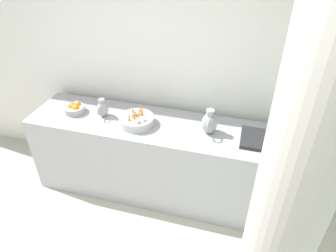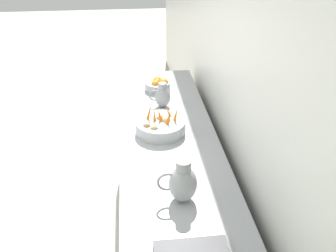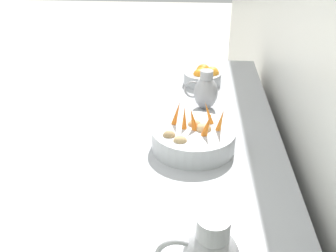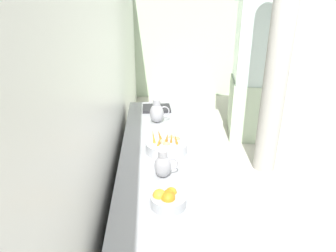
{
  "view_description": "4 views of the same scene",
  "coord_description": "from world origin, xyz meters",
  "px_view_note": "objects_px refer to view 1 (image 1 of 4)",
  "views": [
    {
      "loc": [
        0.93,
        0.91,
        2.63
      ],
      "look_at": [
        -1.32,
        0.28,
        1.05
      ],
      "focal_mm": 32.65,
      "sensor_mm": 36.0,
      "label": 1
    },
    {
      "loc": [
        -1.26,
        2.16,
        2.26
      ],
      "look_at": [
        -1.48,
        0.16,
        1.1
      ],
      "focal_mm": 39.82,
      "sensor_mm": 36.0,
      "label": 2
    },
    {
      "loc": [
        -1.45,
        1.32,
        1.77
      ],
      "look_at": [
        -1.35,
        -0.11,
        1.0
      ],
      "focal_mm": 41.5,
      "sensor_mm": 36.0,
      "label": 3
    },
    {
      "loc": [
        -1.6,
        -2.18,
        1.96
      ],
      "look_at": [
        -1.42,
        0.18,
        1.04
      ],
      "focal_mm": 29.47,
      "sensor_mm": 36.0,
      "label": 4
    }
  ],
  "objects_px": {
    "metal_pitcher_short": "(103,109)",
    "orange_bowl": "(75,108)",
    "vegetable_colander": "(137,120)",
    "metal_pitcher_tall": "(209,123)",
    "support_column": "(279,236)"
  },
  "relations": [
    {
      "from": "vegetable_colander",
      "to": "metal_pitcher_short",
      "type": "height_order",
      "value": "metal_pitcher_short"
    },
    {
      "from": "metal_pitcher_short",
      "to": "orange_bowl",
      "type": "bearing_deg",
      "value": -88.59
    },
    {
      "from": "support_column",
      "to": "vegetable_colander",
      "type": "bearing_deg",
      "value": -139.83
    },
    {
      "from": "vegetable_colander",
      "to": "orange_bowl",
      "type": "xyz_separation_m",
      "value": [
        -0.04,
        -0.72,
        -0.0
      ]
    },
    {
      "from": "orange_bowl",
      "to": "support_column",
      "type": "bearing_deg",
      "value": 52.42
    },
    {
      "from": "vegetable_colander",
      "to": "support_column",
      "type": "height_order",
      "value": "support_column"
    },
    {
      "from": "vegetable_colander",
      "to": "orange_bowl",
      "type": "bearing_deg",
      "value": -93.4
    },
    {
      "from": "metal_pitcher_tall",
      "to": "vegetable_colander",
      "type": "bearing_deg",
      "value": -85.92
    },
    {
      "from": "vegetable_colander",
      "to": "metal_pitcher_tall",
      "type": "xyz_separation_m",
      "value": [
        -0.05,
        0.72,
        0.07
      ]
    },
    {
      "from": "orange_bowl",
      "to": "support_column",
      "type": "distance_m",
      "value": 2.53
    },
    {
      "from": "support_column",
      "to": "orange_bowl",
      "type": "bearing_deg",
      "value": -127.58
    },
    {
      "from": "vegetable_colander",
      "to": "metal_pitcher_tall",
      "type": "relative_size",
      "value": 1.38
    },
    {
      "from": "vegetable_colander",
      "to": "metal_pitcher_short",
      "type": "xyz_separation_m",
      "value": [
        -0.05,
        -0.4,
        0.04
      ]
    },
    {
      "from": "metal_pitcher_tall",
      "to": "metal_pitcher_short",
      "type": "xyz_separation_m",
      "value": [
        0.0,
        -1.12,
        -0.02
      ]
    },
    {
      "from": "vegetable_colander",
      "to": "support_column",
      "type": "xyz_separation_m",
      "value": [
        1.46,
        1.24,
        0.54
      ]
    }
  ]
}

